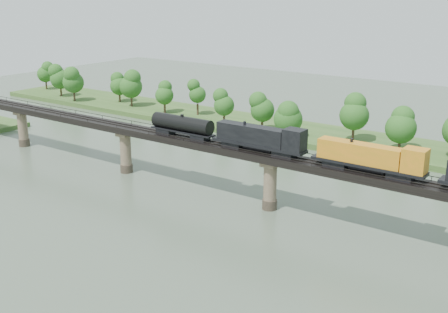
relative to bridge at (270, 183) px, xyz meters
The scene contains 6 objects.
ground 30.49m from the bridge, 90.00° to the right, with size 400.00×400.00×0.00m, color #3E4D3C.
far_bank 55.20m from the bridge, 90.00° to the left, with size 300.00×24.00×1.60m, color #304F1F.
bridge is the anchor object (origin of this frame).
bridge_superstructure 6.33m from the bridge, 90.00° to the left, with size 220.00×4.90×0.75m.
far_treeline 51.30m from the bridge, 99.23° to the left, with size 289.06×17.54×13.60m.
freight_train 15.07m from the bridge, ahead, with size 82.68×3.22×5.69m.
Camera 1 is at (53.53, -60.25, 42.61)m, focal length 45.00 mm.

